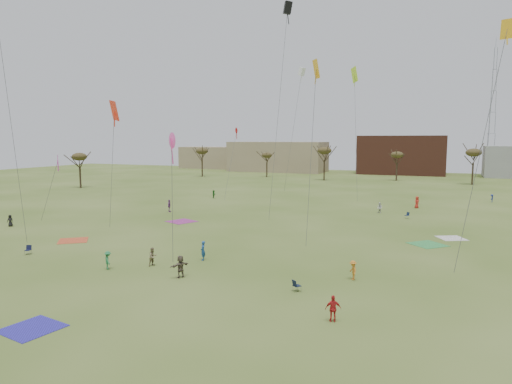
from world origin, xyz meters
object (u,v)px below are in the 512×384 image
at_px(camp_chair_left, 28,252).
at_px(camp_chair_right, 407,217).
at_px(spectator_fore_a, 333,309).
at_px(flyer_near_center, 108,260).
at_px(flyer_near_right, 203,251).
at_px(radio_tower, 492,112).
at_px(camp_chair_center, 297,288).

height_order(camp_chair_left, camp_chair_right, same).
relative_size(spectator_fore_a, camp_chair_right, 1.88).
height_order(flyer_near_center, camp_chair_left, flyer_near_center).
relative_size(spectator_fore_a, camp_chair_left, 1.88).
distance_m(camp_chair_left, camp_chair_right, 47.34).
relative_size(flyer_near_right, camp_chair_right, 2.04).
xyz_separation_m(camp_chair_right, radio_tower, (16.58, 90.60, 18.95)).
distance_m(flyer_near_center, camp_chair_left, 10.60).
height_order(flyer_near_center, camp_chair_center, flyer_near_center).
bearing_deg(radio_tower, camp_chair_center, -99.63).
bearing_deg(flyer_near_right, camp_chair_center, 35.56).
relative_size(spectator_fore_a, radio_tower, 0.04).
bearing_deg(camp_chair_center, flyer_near_center, 41.98).
xyz_separation_m(flyer_near_center, spectator_fore_a, (20.24, -3.74, 0.04)).
height_order(spectator_fore_a, camp_chair_right, spectator_fore_a).
xyz_separation_m(camp_chair_center, camp_chair_right, (4.80, 35.37, 0.00)).
height_order(flyer_near_right, radio_tower, radio_tower).
bearing_deg(camp_chair_left, flyer_near_right, -7.17).
bearing_deg(radio_tower, spectator_fore_a, -97.71).
relative_size(camp_chair_right, radio_tower, 0.02).
xyz_separation_m(spectator_fore_a, camp_chair_left, (-30.77, 4.82, -0.56)).
bearing_deg(spectator_fore_a, radio_tower, -119.87).
bearing_deg(camp_chair_left, spectator_fore_a, -31.68).
distance_m(flyer_near_center, spectator_fore_a, 20.58).
distance_m(camp_chair_center, radio_tower, 129.17).
bearing_deg(camp_chair_right, camp_chair_left, -90.27).
height_order(flyer_near_right, camp_chair_center, flyer_near_right).
height_order(camp_chair_right, radio_tower, radio_tower).
distance_m(spectator_fore_a, camp_chair_left, 31.15).
xyz_separation_m(camp_chair_center, radio_tower, (21.38, 125.97, 18.95)).
distance_m(flyer_near_center, camp_chair_center, 16.54).
height_order(camp_chair_center, camp_chair_right, same).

